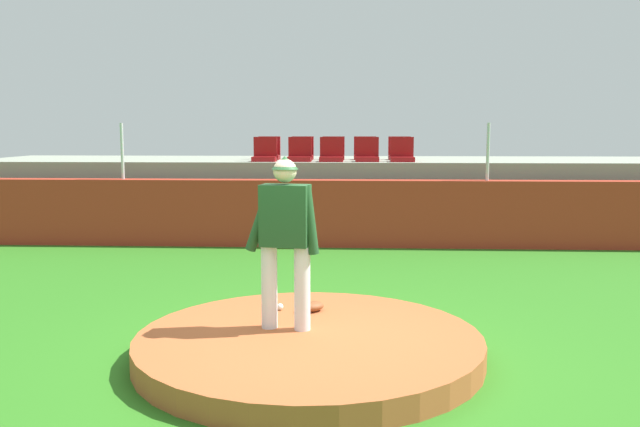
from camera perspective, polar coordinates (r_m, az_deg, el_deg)
name	(u,v)px	position (r m, az deg, el deg)	size (l,w,h in m)	color
ground_plane	(309,358)	(6.56, -0.96, -12.29)	(60.00, 60.00, 0.00)	#2C711C
pitchers_mound	(309,346)	(6.52, -0.96, -11.33)	(3.34, 3.34, 0.23)	#AF582E
pitcher	(285,230)	(6.45, -3.01, -1.41)	(0.76, 0.32, 1.71)	silver
baseball	(280,307)	(7.31, -3.46, -8.02)	(0.07, 0.07, 0.07)	white
fielding_glove	(311,307)	(7.24, -0.79, -8.01)	(0.30, 0.20, 0.11)	brown
brick_barrier	(331,213)	(12.48, 0.91, 0.04)	(16.11, 0.40, 1.26)	#A8301F
fence_post_left	(122,151)	(13.13, -16.66, 5.16)	(0.06, 0.06, 1.06)	silver
fence_post_right	(488,152)	(12.63, 14.25, 5.17)	(0.06, 0.06, 1.06)	silver
bleacher_platform	(334,194)	(14.81, 1.22, 1.73)	(15.44, 3.37, 1.54)	gray
stadium_chair_0	(265,154)	(13.70, -4.78, 5.15)	(0.48, 0.44, 0.50)	maroon
stadium_chair_1	(300,154)	(13.64, -1.76, 5.16)	(0.48, 0.44, 0.50)	maroon
stadium_chair_2	(331,154)	(13.58, 0.99, 5.15)	(0.48, 0.44, 0.50)	maroon
stadium_chair_3	(367,154)	(13.61, 4.07, 5.14)	(0.48, 0.44, 0.50)	maroon
stadium_chair_4	(402,154)	(13.61, 7.07, 5.11)	(0.48, 0.44, 0.50)	maroon
stadium_chair_5	(269,152)	(14.62, -4.42, 5.28)	(0.48, 0.44, 0.50)	maroon
stadium_chair_6	(302,152)	(14.52, -1.53, 5.29)	(0.48, 0.44, 0.50)	maroon
stadium_chair_7	(333,152)	(14.49, 1.16, 5.28)	(0.48, 0.44, 0.50)	maroon
stadium_chair_8	(365,152)	(14.50, 3.89, 5.27)	(0.48, 0.44, 0.50)	maroon
stadium_chair_9	(400,152)	(14.54, 6.87, 5.24)	(0.48, 0.44, 0.50)	maroon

